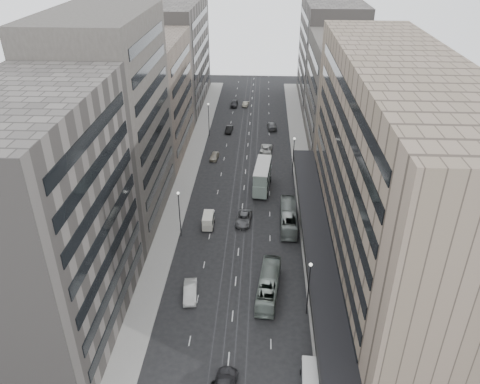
% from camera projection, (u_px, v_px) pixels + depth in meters
% --- Properties ---
extents(ground, '(220.00, 220.00, 0.00)m').
position_uv_depth(ground, '(235.00, 286.00, 66.51)').
color(ground, black).
rests_on(ground, ground).
extents(sidewalk_right, '(4.00, 125.00, 0.15)m').
position_uv_depth(sidewalk_right, '(303.00, 169.00, 98.58)').
color(sidewalk_right, gray).
rests_on(sidewalk_right, ground).
extents(sidewalk_left, '(4.00, 125.00, 0.15)m').
position_uv_depth(sidewalk_left, '(190.00, 167.00, 99.65)').
color(sidewalk_left, gray).
rests_on(sidewalk_left, ground).
extents(department_store, '(19.20, 60.00, 30.00)m').
position_uv_depth(department_store, '(391.00, 170.00, 65.19)').
color(department_store, '#816E5E').
rests_on(department_store, ground).
extents(building_right_mid, '(15.00, 28.00, 24.00)m').
position_uv_depth(building_right_mid, '(344.00, 94.00, 104.93)').
color(building_right_mid, '#433F3A').
rests_on(building_right_mid, ground).
extents(building_right_far, '(15.00, 32.00, 28.00)m').
position_uv_depth(building_right_far, '(330.00, 54.00, 130.06)').
color(building_right_far, '#645E5A').
rests_on(building_right_far, ground).
extents(building_left_a, '(15.00, 28.00, 30.00)m').
position_uv_depth(building_left_a, '(42.00, 224.00, 53.15)').
color(building_left_a, '#645E5A').
rests_on(building_left_a, ground).
extents(building_left_b, '(15.00, 26.00, 34.00)m').
position_uv_depth(building_left_b, '(109.00, 122.00, 75.67)').
color(building_left_b, '#433F3A').
rests_on(building_left_b, ground).
extents(building_left_c, '(15.00, 28.00, 25.00)m').
position_uv_depth(building_left_c, '(149.00, 97.00, 101.38)').
color(building_left_c, '#77695C').
rests_on(building_left_c, ground).
extents(building_left_d, '(15.00, 38.00, 28.00)m').
position_uv_depth(building_left_d, '(175.00, 55.00, 129.36)').
color(building_left_d, '#645E5A').
rests_on(building_left_d, ground).
extents(lamp_right_near, '(0.44, 0.44, 8.32)m').
position_uv_depth(lamp_right_near, '(309.00, 283.00, 59.18)').
color(lamp_right_near, '#262628').
rests_on(lamp_right_near, ground).
extents(lamp_right_far, '(0.44, 0.44, 8.32)m').
position_uv_depth(lamp_right_far, '(294.00, 152.00, 93.99)').
color(lamp_right_far, '#262628').
rests_on(lamp_right_far, ground).
extents(lamp_left_near, '(0.44, 0.44, 8.32)m').
position_uv_depth(lamp_left_near, '(179.00, 209.00, 74.84)').
color(lamp_left_near, '#262628').
rests_on(lamp_left_near, ground).
extents(lamp_left_far, '(0.44, 0.44, 8.32)m').
position_uv_depth(lamp_left_far, '(209.00, 116.00, 112.26)').
color(lamp_left_far, '#262628').
rests_on(lamp_left_far, ground).
extents(bus_near, '(3.67, 11.01, 3.01)m').
position_uv_depth(bus_near, '(269.00, 285.00, 64.37)').
color(bus_near, gray).
rests_on(bus_near, ground).
extents(bus_far, '(2.79, 11.17, 3.10)m').
position_uv_depth(bus_far, '(288.00, 217.00, 79.47)').
color(bus_far, gray).
rests_on(bus_far, ground).
extents(double_decker, '(3.67, 9.78, 5.23)m').
position_uv_depth(double_decker, '(262.00, 176.00, 89.88)').
color(double_decker, gray).
rests_on(double_decker, ground).
extents(vw_microbus, '(2.17, 4.41, 2.33)m').
position_uv_depth(vw_microbus, '(310.00, 378.00, 51.31)').
color(vw_microbus, '#5A6062').
rests_on(vw_microbus, ground).
extents(panel_van, '(1.91, 3.82, 2.40)m').
position_uv_depth(panel_van, '(208.00, 220.00, 79.03)').
color(panel_van, '#BAB7A7').
rests_on(panel_van, ground).
extents(sedan_1, '(2.28, 5.18, 1.65)m').
position_uv_depth(sedan_1, '(190.00, 292.00, 64.22)').
color(sedan_1, silver).
rests_on(sedan_1, ground).
extents(sedan_2, '(2.87, 5.53, 1.49)m').
position_uv_depth(sedan_2, '(244.00, 219.00, 80.59)').
color(sedan_2, '#555557').
rests_on(sedan_2, ground).
extents(sedan_4, '(2.01, 4.26, 1.41)m').
position_uv_depth(sedan_4, '(214.00, 156.00, 102.80)').
color(sedan_4, gray).
rests_on(sedan_4, ground).
extents(sedan_5, '(1.92, 4.48, 1.43)m').
position_uv_depth(sedan_5, '(229.00, 129.00, 116.63)').
color(sedan_5, black).
rests_on(sedan_5, ground).
extents(sedan_6, '(3.05, 5.79, 1.55)m').
position_uv_depth(sedan_6, '(266.00, 148.00, 106.31)').
color(sedan_6, '#BBBAB6').
rests_on(sedan_6, ground).
extents(sedan_7, '(2.62, 5.50, 1.55)m').
position_uv_depth(sedan_7, '(272.00, 126.00, 118.56)').
color(sedan_7, '#4E4E50').
rests_on(sedan_7, ground).
extents(sedan_8, '(2.23, 5.00, 1.67)m').
position_uv_depth(sedan_8, '(234.00, 103.00, 133.65)').
color(sedan_8, '#262628').
rests_on(sedan_8, ground).
extents(sedan_9, '(1.92, 4.16, 1.32)m').
position_uv_depth(sedan_9, '(246.00, 104.00, 133.89)').
color(sedan_9, '#A9A28C').
rests_on(sedan_9, ground).
extents(pedestrian, '(0.70, 0.48, 1.87)m').
position_uv_depth(pedestrian, '(334.00, 355.00, 54.36)').
color(pedestrian, black).
rests_on(pedestrian, sidewalk_right).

